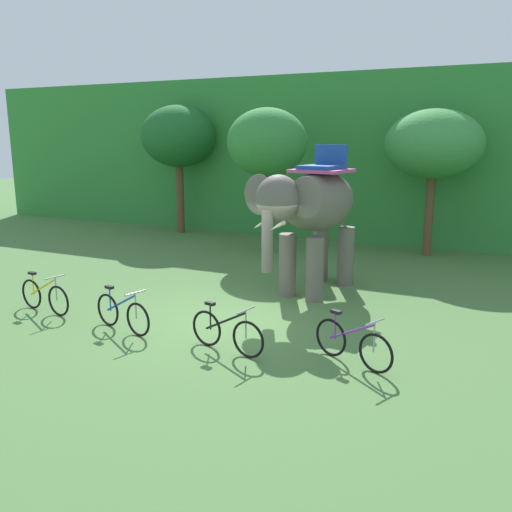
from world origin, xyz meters
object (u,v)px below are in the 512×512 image
object	(u,v)px
elephant	(313,209)
tree_far_right	(267,144)
bike_purple	(352,343)
bike_yellow	(44,296)
bike_black	(227,332)
tree_center	(178,137)
bike_blue	(122,313)
tree_right	(434,145)

from	to	relation	value
elephant	tree_far_right	bearing A→B (deg)	126.74
bike_purple	elephant	bearing A→B (deg)	118.90
bike_yellow	bike_black	world-z (taller)	same
tree_center	bike_yellow	world-z (taller)	tree_center
tree_far_right	bike_yellow	bearing A→B (deg)	-102.06
tree_far_right	bike_blue	xyz separation A→B (m)	(0.61, -8.67, -3.37)
elephant	bike_purple	xyz separation A→B (m)	(2.19, -3.96, -1.82)
tree_center	elephant	bearing A→B (deg)	-37.72
tree_right	bike_blue	world-z (taller)	tree_right
tree_center	bike_purple	bearing A→B (deg)	-44.83
tree_center	tree_far_right	distance (m)	5.29
elephant	tree_right	bearing A→B (deg)	71.32
tree_right	bike_blue	xyz separation A→B (m)	(-4.64, -10.42, -3.34)
tree_far_right	bike_blue	distance (m)	9.32
bike_black	tree_center	bearing A→B (deg)	126.82
tree_right	bike_blue	distance (m)	11.88
tree_far_right	bike_yellow	size ratio (longest dim) A/B	2.92
bike_yellow	tree_far_right	bearing A→B (deg)	77.94
elephant	bike_blue	xyz separation A→B (m)	(-2.60, -4.37, -1.82)
elephant	bike_purple	world-z (taller)	elephant
bike_yellow	bike_blue	world-z (taller)	same
tree_center	tree_right	size ratio (longest dim) A/B	1.07
tree_far_right	tree_center	bearing A→B (deg)	158.06
bike_blue	bike_purple	xyz separation A→B (m)	(4.78, 0.41, 0.00)
elephant	tree_center	bearing A→B (deg)	142.28
tree_far_right	bike_purple	distance (m)	10.42
bike_black	bike_purple	size ratio (longest dim) A/B	1.06
tree_far_right	tree_right	size ratio (longest dim) A/B	1.01
tree_far_right	bike_blue	bearing A→B (deg)	-85.96
tree_far_right	bike_yellow	world-z (taller)	tree_far_right
bike_black	bike_yellow	bearing A→B (deg)	176.93
tree_far_right	bike_purple	size ratio (longest dim) A/B	3.11
tree_far_right	elephant	world-z (taller)	tree_far_right
tree_far_right	bike_purple	world-z (taller)	tree_far_right
elephant	bike_purple	size ratio (longest dim) A/B	2.65
tree_far_right	elephant	size ratio (longest dim) A/B	1.17
bike_purple	tree_right	bearing A→B (deg)	90.82
tree_center	bike_blue	world-z (taller)	tree_center
tree_right	bike_yellow	bearing A→B (deg)	-124.67
tree_far_right	bike_black	bearing A→B (deg)	-70.39
tree_right	bike_purple	distance (m)	10.55
bike_black	bike_purple	xyz separation A→B (m)	(2.29, 0.46, 0.00)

